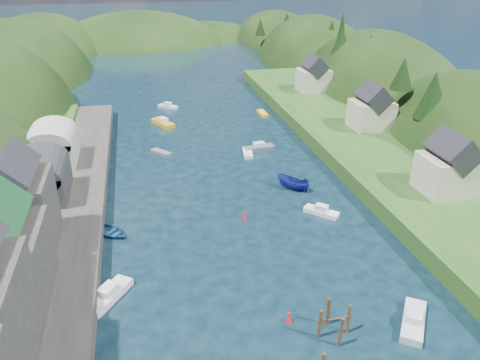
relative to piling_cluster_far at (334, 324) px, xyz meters
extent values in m
plane|color=black|center=(-2.99, 47.42, -1.26)|extent=(600.00, 600.00, 0.00)
ellipsoid|color=black|center=(-47.99, 115.42, -9.70)|extent=(44.00, 75.56, 48.19)
ellipsoid|color=black|center=(-47.99, 157.42, -8.09)|extent=(44.00, 75.56, 39.00)
ellipsoid|color=black|center=(42.01, 72.42, -9.66)|extent=(36.00, 75.56, 48.00)
ellipsoid|color=black|center=(42.01, 115.42, -9.05)|extent=(36.00, 75.56, 44.49)
ellipsoid|color=black|center=(42.01, 157.42, -7.56)|extent=(36.00, 75.56, 36.00)
ellipsoid|color=black|center=(-12.99, 167.42, -11.26)|extent=(80.00, 60.00, 44.00)
ellipsoid|color=black|center=(15.01, 177.42, -13.26)|extent=(70.00, 56.00, 36.00)
cone|color=black|center=(-41.92, 80.66, 7.10)|extent=(5.28, 5.28, 5.06)
cone|color=black|center=(-39.23, 101.97, 7.60)|extent=(4.07, 4.07, 5.75)
cone|color=black|center=(-44.34, 113.59, 9.18)|extent=(4.56, 4.56, 9.48)
cone|color=black|center=(-43.93, 122.08, 6.99)|extent=(4.75, 4.75, 5.84)
cone|color=black|center=(-42.10, 133.68, 7.46)|extent=(4.27, 4.27, 6.74)
cone|color=black|center=(31.80, 36.63, 9.28)|extent=(5.29, 5.29, 7.82)
cone|color=black|center=(30.83, 44.78, 11.02)|extent=(4.07, 4.07, 5.61)
cone|color=black|center=(37.07, 56.93, 6.59)|extent=(3.40, 3.40, 5.17)
cone|color=black|center=(37.30, 70.22, 9.84)|extent=(4.94, 4.94, 8.14)
cone|color=black|center=(33.48, 77.63, 11.32)|extent=(5.25, 5.25, 7.06)
cone|color=black|center=(37.59, 87.00, 12.09)|extent=(3.36, 3.36, 9.78)
cone|color=black|center=(40.41, 100.06, 9.67)|extent=(4.57, 4.57, 7.55)
cone|color=black|center=(37.34, 116.37, 7.73)|extent=(3.59, 3.59, 6.12)
cone|color=black|center=(35.81, 127.45, 10.06)|extent=(4.14, 4.14, 5.47)
cone|color=black|center=(29.10, 136.47, 7.29)|extent=(3.83, 3.83, 5.81)
cube|color=#2D2B28|center=(-26.99, 17.42, -0.26)|extent=(12.00, 110.00, 2.00)
cube|color=#2D2B28|center=(-28.99, 9.42, 4.24)|extent=(8.00, 9.00, 7.00)
cube|color=#2D2B28|center=(-28.99, 18.42, 4.74)|extent=(7.00, 8.00, 8.00)
cube|color=black|center=(-28.99, 18.42, 9.58)|extent=(5.15, 8.32, 5.15)
cube|color=#2D2D30|center=(-28.99, 30.42, 2.74)|extent=(7.00, 9.00, 4.00)
cylinder|color=#2D2D30|center=(-28.99, 30.42, 4.74)|extent=(7.00, 9.00, 7.00)
cube|color=#B2B2A8|center=(-28.99, 42.42, 2.74)|extent=(7.00, 9.00, 4.00)
cylinder|color=#B2B2A8|center=(-28.99, 42.42, 4.74)|extent=(7.00, 9.00, 7.00)
cube|color=#234719|center=(22.01, 37.42, -0.06)|extent=(16.00, 120.00, 2.40)
cube|color=beige|center=(24.01, 19.42, 3.64)|extent=(7.00, 6.00, 5.00)
cube|color=black|center=(24.01, 19.42, 6.98)|extent=(5.15, 6.24, 5.15)
cube|color=beige|center=(26.01, 45.42, 3.64)|extent=(7.00, 6.00, 5.00)
cube|color=black|center=(26.01, 45.42, 6.98)|extent=(5.15, 6.24, 5.15)
cube|color=beige|center=(25.01, 72.42, 3.64)|extent=(7.00, 6.00, 5.00)
cube|color=black|center=(25.01, 72.42, 6.98)|extent=(5.15, 6.24, 5.15)
cylinder|color=#382314|center=(1.38, 0.00, -0.03)|extent=(0.32, 0.32, 3.66)
cylinder|color=#382314|center=(0.00, 1.38, -0.03)|extent=(0.32, 0.32, 3.66)
cylinder|color=#382314|center=(-1.38, 0.00, -0.03)|extent=(0.32, 0.32, 3.66)
cylinder|color=#382314|center=(0.00, -1.38, -0.03)|extent=(0.32, 0.32, 3.66)
cylinder|color=#382314|center=(0.00, 0.00, 0.57)|extent=(3.30, 0.16, 0.16)
cone|color=red|center=(-3.43, 2.46, -0.81)|extent=(0.70, 0.70, 0.90)
sphere|color=red|center=(-3.43, 2.46, -0.31)|extent=(0.30, 0.30, 0.30)
cone|color=red|center=(-3.17, 21.83, -0.81)|extent=(0.70, 0.70, 0.90)
sphere|color=red|center=(-3.17, 21.83, -0.31)|extent=(0.30, 0.30, 0.30)
cube|color=silver|center=(-8.94, 74.00, -0.97)|extent=(4.53, 4.14, 0.65)
cube|color=silver|center=(-8.94, 74.00, -0.27)|extent=(1.93, 1.86, 0.70)
cube|color=white|center=(7.10, 20.99, -0.97)|extent=(4.36, 4.38, 0.65)
cube|color=silver|center=(7.10, 20.99, -0.26)|extent=(1.91, 1.91, 0.70)
cube|color=white|center=(2.36, 43.34, -0.98)|extent=(2.12, 4.67, 0.63)
cube|color=silver|center=(7.80, -0.42, -0.90)|extent=(4.93, 5.83, 0.81)
cube|color=silver|center=(7.80, -0.42, -0.10)|extent=(2.27, 2.43, 0.70)
imported|color=navy|center=(-19.99, 21.76, -0.92)|extent=(5.82, 5.84, 1.00)
cube|color=silver|center=(-19.99, 9.52, -0.90)|extent=(4.88, 5.75, 0.80)
cube|color=silver|center=(-19.99, 9.52, -0.11)|extent=(2.24, 2.40, 0.70)
imported|color=navy|center=(5.74, 28.87, -0.41)|extent=(5.08, 5.05, 2.01)
cube|color=yellow|center=(10.73, 64.67, -1.00)|extent=(1.55, 4.30, 0.60)
cube|color=#565D62|center=(4.76, 44.80, -0.92)|extent=(5.67, 2.44, 0.77)
cube|color=silver|center=(4.76, 44.80, -0.15)|extent=(2.06, 1.48, 0.70)
cube|color=gold|center=(-10.84, 62.19, -0.87)|extent=(4.58, 6.54, 0.88)
cube|color=silver|center=(-10.84, 62.19, -0.04)|extent=(2.26, 2.60, 0.70)
cube|color=slate|center=(-12.29, 46.82, -1.01)|extent=(3.59, 3.94, 0.56)
camera|label=1|loc=(-15.24, -29.61, 29.77)|focal=35.00mm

